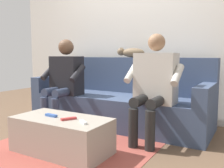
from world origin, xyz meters
The scene contains 11 objects.
ground_plane centered at (0.00, 0.60, 0.00)m, with size 8.00×8.00×0.00m, color brown.
back_wall centered at (0.00, -0.69, 1.37)m, with size 4.45×0.06×2.73m, color silver.
couch centered at (0.00, -0.16, 0.31)m, with size 2.39×0.83×0.90m.
coffee_table centered at (0.00, 1.03, 0.17)m, with size 0.94×0.48×0.34m.
person_left_seated centered at (-0.63, 0.25, 0.64)m, with size 0.59×0.55×1.16m.
person_right_seated centered at (0.63, 0.26, 0.63)m, with size 0.57×0.50×1.14m.
cat_on_backrest centered at (-0.03, -0.41, 0.97)m, with size 0.57×0.13×0.14m.
remote_blue centered at (0.12, 1.05, 0.35)m, with size 0.13×0.04×0.02m, color #3860B7.
remote_red centered at (-0.11, 1.06, 0.35)m, with size 0.14×0.04×0.02m, color #B73333.
remote_white centered at (-0.29, 1.08, 0.35)m, with size 0.12×0.03×0.02m, color white.
floor_rug centered at (0.00, 0.89, 0.00)m, with size 1.59×1.79×0.01m, color #9E473D.
Camera 1 is at (-1.57, 2.79, 0.93)m, focal length 39.98 mm.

